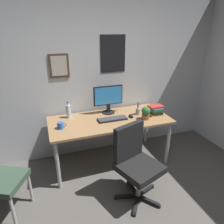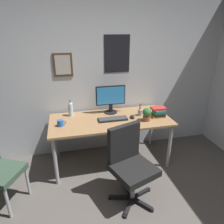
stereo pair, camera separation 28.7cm
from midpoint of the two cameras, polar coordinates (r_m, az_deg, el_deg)
name	(u,v)px [view 1 (the left image)]	position (r m, az deg, el deg)	size (l,w,h in m)	color
wall_back	(93,75)	(3.26, -7.98, 10.05)	(4.40, 0.10, 2.60)	silver
desk	(110,123)	(3.05, -3.32, -3.18)	(1.76, 0.80, 0.74)	#936D47
office_chair	(135,160)	(2.50, 3.13, -13.31)	(0.59, 0.60, 0.95)	black
monitor	(108,98)	(3.16, -3.67, 3.80)	(0.46, 0.20, 0.43)	black
keyboard	(112,119)	(2.98, -2.69, -2.03)	(0.43, 0.15, 0.03)	black
computer_mouse	(131,116)	(3.07, 2.69, -1.19)	(0.06, 0.11, 0.04)	black
water_bottle	(68,111)	(3.12, -14.65, 0.20)	(0.07, 0.07, 0.25)	silver
coffee_mug_near	(61,126)	(2.84, -16.96, -3.69)	(0.12, 0.08, 0.09)	#2659B2
potted_plant	(146,112)	(2.99, 6.70, -0.19)	(0.13, 0.13, 0.20)	brown
pen_cup	(138,111)	(3.17, 4.67, 0.23)	(0.07, 0.07, 0.20)	#9EA0A5
book_stack_left	(156,110)	(3.18, 9.64, 0.43)	(0.21, 0.16, 0.15)	gold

